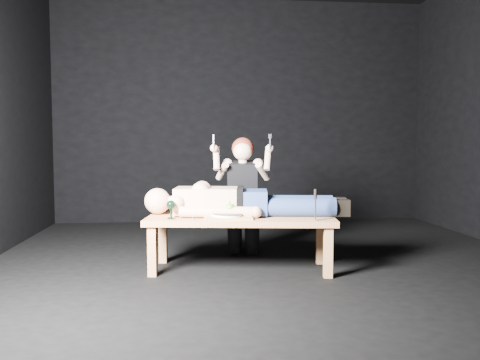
% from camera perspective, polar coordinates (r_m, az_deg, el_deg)
% --- Properties ---
extents(ground, '(5.00, 5.00, 0.00)m').
position_cam_1_polar(ground, '(4.49, 3.35, -9.43)').
color(ground, black).
rests_on(ground, ground).
extents(back_wall, '(5.00, 0.00, 5.00)m').
position_cam_1_polar(back_wall, '(6.86, 0.13, 7.83)').
color(back_wall, black).
rests_on(back_wall, ground).
extents(table, '(1.60, 0.77, 0.45)m').
position_cam_1_polar(table, '(4.20, 0.07, -7.21)').
color(table, tan).
rests_on(table, ground).
extents(lying_man, '(1.71, 0.71, 0.28)m').
position_cam_1_polar(lying_man, '(4.24, 0.79, -2.10)').
color(lying_man, '#E3AC8F').
rests_on(lying_man, table).
extents(kneeling_woman, '(0.71, 0.77, 1.14)m').
position_cam_1_polar(kneeling_woman, '(4.73, 0.38, -1.69)').
color(kneeling_woman, black).
rests_on(kneeling_woman, ground).
extents(serving_tray, '(0.39, 0.28, 0.02)m').
position_cam_1_polar(serving_tray, '(4.04, -1.44, -4.26)').
color(serving_tray, tan).
rests_on(serving_tray, table).
extents(plate, '(0.26, 0.26, 0.02)m').
position_cam_1_polar(plate, '(4.03, -1.44, -3.97)').
color(plate, white).
rests_on(plate, serving_tray).
extents(apple, '(0.08, 0.08, 0.08)m').
position_cam_1_polar(apple, '(4.04, -1.18, -3.24)').
color(apple, '#4C8E1F').
rests_on(apple, plate).
extents(goblet, '(0.08, 0.08, 0.15)m').
position_cam_1_polar(goblet, '(4.05, -7.89, -3.37)').
color(goblet, black).
rests_on(goblet, table).
extents(fork_flat, '(0.04, 0.16, 0.01)m').
position_cam_1_polar(fork_flat, '(4.03, -5.37, -4.42)').
color(fork_flat, '#B2B2B7').
rests_on(fork_flat, table).
extents(knife_flat, '(0.10, 0.15, 0.01)m').
position_cam_1_polar(knife_flat, '(4.00, 0.94, -4.47)').
color(knife_flat, '#B2B2B7').
rests_on(knife_flat, table).
extents(spoon_flat, '(0.09, 0.15, 0.01)m').
position_cam_1_polar(spoon_flat, '(4.09, -0.29, -4.28)').
color(spoon_flat, '#B2B2B7').
rests_on(spoon_flat, table).
extents(carving_knife, '(0.04, 0.04, 0.25)m').
position_cam_1_polar(carving_knife, '(3.96, 8.60, -2.83)').
color(carving_knife, '#B2B2B7').
rests_on(carving_knife, table).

